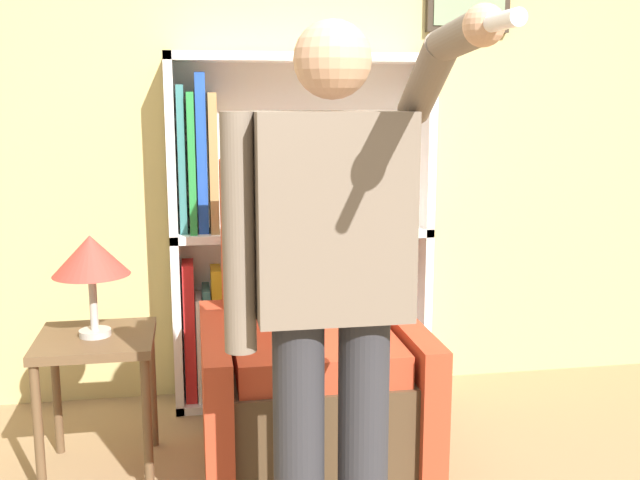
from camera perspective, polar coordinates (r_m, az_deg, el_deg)
The scene contains 6 objects.
wall_back at distance 3.80m, azimuth -0.03°, elevation 9.30°, with size 8.00×0.11×2.80m.
bookcase at distance 3.67m, azimuth -3.52°, elevation 0.28°, with size 1.27×0.28×1.71m.
armchair at distance 3.11m, azimuth -0.84°, elevation -10.20°, with size 0.87×0.85×1.25m.
person_standing at distance 2.10m, azimuth 0.89°, elevation -3.58°, with size 0.58×0.78×1.71m.
side_table at distance 3.14m, azimuth -16.65°, elevation -8.68°, with size 0.45×0.45×0.58m.
table_lamp at distance 3.04m, azimuth -17.07°, elevation -1.32°, with size 0.30×0.30×0.40m.
Camera 1 is at (-0.64, -1.72, 1.50)m, focal length 42.00 mm.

